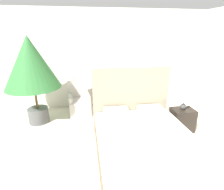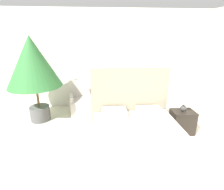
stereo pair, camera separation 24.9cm
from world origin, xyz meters
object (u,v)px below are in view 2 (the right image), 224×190
object	(u,v)px
bed	(139,143)
potted_palm	(33,64)
armchair_near_window_left	(81,104)
nightstand	(182,122)
armchair_near_window_right	(115,102)
table_lamp	(184,100)

from	to	relation	value
bed	potted_palm	world-z (taller)	potted_palm
potted_palm	bed	bearing A→B (deg)	-36.87
armchair_near_window_left	nightstand	size ratio (longest dim) A/B	1.68
armchair_near_window_left	armchair_near_window_right	distance (m)	1.02
armchair_near_window_right	nightstand	world-z (taller)	armchair_near_window_right
bed	armchair_near_window_right	distance (m)	2.11
potted_palm	nightstand	size ratio (longest dim) A/B	4.00
bed	table_lamp	bearing A→B (deg)	32.92
table_lamp	armchair_near_window_right	bearing A→B (deg)	136.74
bed	potted_palm	size ratio (longest dim) A/B	1.01
armchair_near_window_right	nightstand	size ratio (longest dim) A/B	1.68
armchair_near_window_left	armchair_near_window_right	size ratio (longest dim) A/B	1.00
armchair_near_window_left	potted_palm	xyz separation A→B (m)	(-1.05, -0.38, 1.23)
bed	armchair_near_window_right	bearing A→B (deg)	96.04
bed	armchair_near_window_left	xyz separation A→B (m)	(-1.24, 2.10, -0.02)
potted_palm	armchair_near_window_left	bearing A→B (deg)	19.77
bed	armchair_near_window_left	bearing A→B (deg)	120.61
armchair_near_window_left	bed	bearing A→B (deg)	-66.98
bed	nightstand	distance (m)	1.43
armchair_near_window_left	potted_palm	size ratio (longest dim) A/B	0.42
armchair_near_window_right	table_lamp	world-z (taller)	table_lamp
bed	armchair_near_window_left	world-z (taller)	bed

